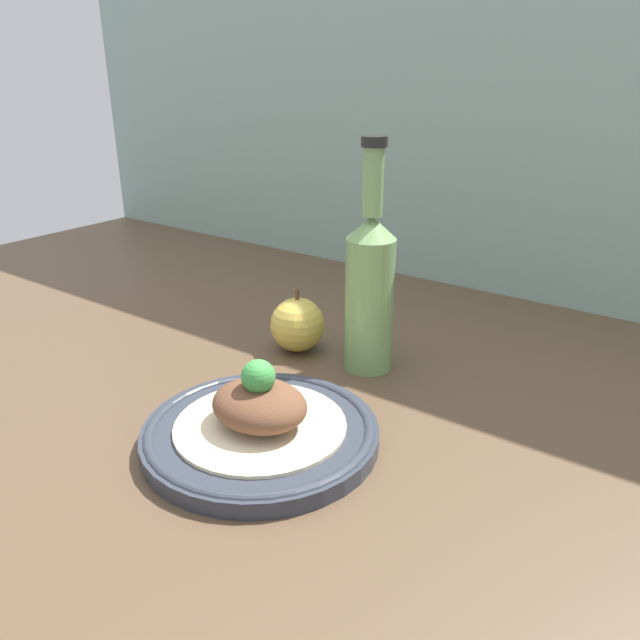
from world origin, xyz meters
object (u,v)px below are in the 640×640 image
object	(u,v)px
plated_food	(260,408)
cider_bottle	(370,287)
plate	(261,432)
apple	(298,325)

from	to	relation	value
plated_food	cider_bottle	xyz separation A→B (cm)	(-0.24, 21.23, 6.87)
plate	cider_bottle	world-z (taller)	cider_bottle
plate	plated_food	bearing A→B (deg)	0.00
plate	apple	bearing A→B (deg)	118.02
plated_food	plate	bearing A→B (deg)	0.00
apple	plated_food	bearing A→B (deg)	-61.98
plate	plated_food	xyz separation A→B (cm)	(0.00, 0.00, 2.93)
plated_food	apple	xyz separation A→B (cm)	(-10.72, 20.15, -0.37)
plated_food	apple	distance (cm)	22.82
plated_food	apple	size ratio (longest dim) A/B	2.01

